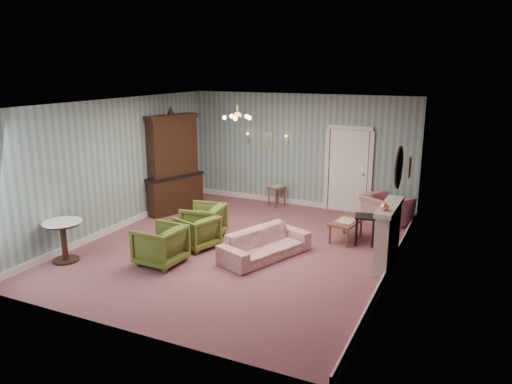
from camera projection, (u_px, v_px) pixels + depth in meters
The scene contains 27 objects.
floor at pixel (239, 248), 9.89m from camera, with size 7.00×7.00×0.00m, color #8B5157.
ceiling at pixel (237, 103), 9.16m from camera, with size 7.00×7.00×0.00m, color white.
wall_back at pixel (300, 151), 12.60m from camera, with size 6.00×6.00×0.00m, color slate.
wall_front at pixel (117, 232), 6.46m from camera, with size 6.00×6.00×0.00m, color slate.
wall_left at pixel (117, 165), 10.76m from camera, with size 7.00×7.00×0.00m, color slate.
wall_right at pixel (395, 195), 8.30m from camera, with size 7.00×7.00×0.00m, color slate.
wall_right_floral at pixel (394, 195), 8.30m from camera, with size 7.00×7.00×0.00m, color #B1587B.
door at pixel (348, 169), 12.12m from camera, with size 1.12×0.12×2.16m, color white, non-canonical shape.
olive_chair_a at pixel (160, 243), 9.01m from camera, with size 0.79×0.74×0.81m, color #576523.
olive_chair_b at pixel (197, 230), 9.85m from camera, with size 0.72×0.67×0.74m, color #576523.
olive_chair_c at pixel (203, 220), 10.36m from camera, with size 0.79×0.74×0.82m, color #576523.
sofa_chintz at pixel (265, 239), 9.33m from camera, with size 1.87×0.55×0.73m, color #9D3F4D.
wingback_chair at pixel (386, 205), 11.37m from camera, with size 1.00×0.65×0.88m, color #9D3F4D.
dresser at pixel (172, 161), 12.07m from camera, with size 0.54×1.55×2.58m, color black, non-canonical shape.
fireplace at pixel (388, 235), 8.92m from camera, with size 0.30×1.40×1.16m, color beige, non-canonical shape.
mantel_vase at pixel (385, 206), 8.42m from camera, with size 0.15×0.15×0.15m, color gold.
oval_mirror at pixel (398, 167), 8.56m from camera, with size 0.04×0.76×0.84m, color white, non-canonical shape.
framed_print at pixel (409, 167), 9.81m from camera, with size 0.04×0.34×0.42m, color gold, non-canonical shape.
coffee_table at pixel (346, 230), 10.27m from camera, with size 0.48×0.87×0.44m, color brown, non-canonical shape.
side_table_black at pixel (365, 230), 10.02m from camera, with size 0.41×0.41×0.62m, color black, non-canonical shape.
pedestal_table at pixel (64, 241), 9.14m from camera, with size 0.72×0.72×0.79m, color black, non-canonical shape.
nesting_table at pixel (277, 196), 12.78m from camera, with size 0.33×0.43×0.56m, color brown, non-canonical shape.
gilt_mirror_back at pixel (267, 139), 12.87m from camera, with size 0.28×0.06×0.36m, color gold, non-canonical shape.
sconce_left at pixel (248, 138), 13.08m from camera, with size 0.16×0.12×0.30m, color gold, non-canonical shape.
sconce_right at pixel (287, 141), 12.62m from camera, with size 0.16×0.12×0.30m, color gold, non-canonical shape.
chandelier at pixel (237, 117), 9.23m from camera, with size 0.56×0.56×0.36m, color gold, non-canonical shape.
burgundy_cushion at pixel (383, 204), 11.24m from camera, with size 0.38×0.10×0.38m, color maroon.
Camera 1 is at (4.26, -8.27, 3.58)m, focal length 34.32 mm.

